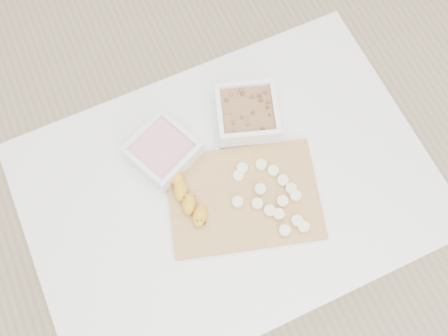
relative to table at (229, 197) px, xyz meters
name	(u,v)px	position (x,y,z in m)	size (l,w,h in m)	color
ground	(227,245)	(0.00, 0.00, -0.65)	(3.50, 3.50, 0.00)	#C6AD89
table	(229,197)	(0.00, 0.00, 0.00)	(1.00, 0.70, 0.75)	white
bowl_yogurt	(163,152)	(-0.12, 0.14, 0.13)	(0.19, 0.19, 0.07)	white
bowl_granola	(247,114)	(0.12, 0.15, 0.13)	(0.20, 0.20, 0.07)	white
cutting_board	(244,197)	(0.02, -0.04, 0.10)	(0.37, 0.26, 0.01)	tan
banana	(187,191)	(-0.10, 0.02, 0.13)	(0.05, 0.19, 0.03)	gold
banana_slices	(272,196)	(0.08, -0.07, 0.12)	(0.16, 0.22, 0.02)	#FCF0C1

